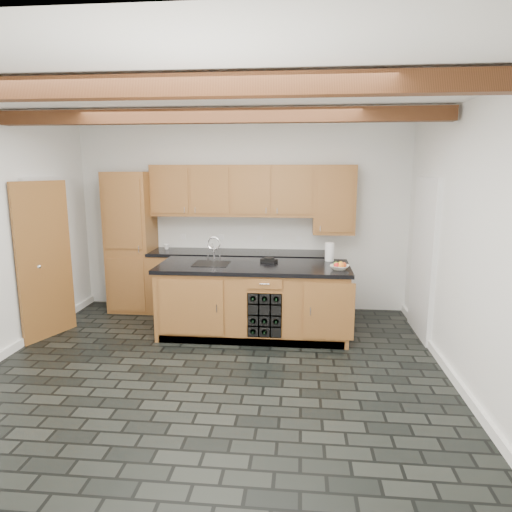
{
  "coord_description": "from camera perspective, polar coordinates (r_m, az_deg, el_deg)",
  "views": [
    {
      "loc": [
        0.89,
        -4.41,
        2.15
      ],
      "look_at": [
        0.38,
        0.8,
        1.14
      ],
      "focal_mm": 32.0,
      "sensor_mm": 36.0,
      "label": 1
    }
  ],
  "objects": [
    {
      "name": "island",
      "position": [
        5.97,
        -0.26,
        -5.5
      ],
      "size": [
        2.48,
        0.96,
        0.93
      ],
      "color": "#9D6132",
      "rests_on": "ground"
    },
    {
      "name": "room_shell",
      "position": [
        5.07,
        -5.57,
        3.78
      ],
      "size": [
        5.01,
        5.0,
        5.0
      ],
      "color": "white",
      "rests_on": "ground"
    },
    {
      "name": "fruit_bowl",
      "position": [
        5.67,
        10.41,
        -1.41
      ],
      "size": [
        0.29,
        0.29,
        0.06
      ],
      "primitive_type": "imported",
      "rotation": [
        0.0,
        0.0,
        -0.38
      ],
      "color": "white",
      "rests_on": "island"
    },
    {
      "name": "ground",
      "position": [
        4.99,
        -5.45,
        -14.69
      ],
      "size": [
        5.0,
        5.0,
        0.0
      ],
      "primitive_type": "plane",
      "color": "black",
      "rests_on": "ground"
    },
    {
      "name": "back_cabinetry",
      "position": [
        6.87,
        -5.12,
        1.06
      ],
      "size": [
        3.65,
        0.62,
        2.2
      ],
      "color": "#9D6132",
      "rests_on": "ground"
    },
    {
      "name": "kitchen_scale",
      "position": [
        6.01,
        1.63,
        -0.52
      ],
      "size": [
        0.24,
        0.19,
        0.06
      ],
      "rotation": [
        0.0,
        0.0,
        -0.42
      ],
      "color": "black",
      "rests_on": "island"
    },
    {
      "name": "faucet",
      "position": [
        5.98,
        -5.53,
        -0.59
      ],
      "size": [
        0.45,
        0.4,
        0.34
      ],
      "color": "black",
      "rests_on": "island"
    },
    {
      "name": "fruit_cluster",
      "position": [
        5.67,
        10.41,
        -1.11
      ],
      "size": [
        0.16,
        0.17,
        0.07
      ],
      "color": "#AD3C17",
      "rests_on": "fruit_bowl"
    },
    {
      "name": "mug",
      "position": [
        7.11,
        -11.13,
        1.16
      ],
      "size": [
        0.1,
        0.1,
        0.08
      ],
      "primitive_type": "imported",
      "rotation": [
        0.0,
        0.0,
        0.1
      ],
      "color": "white",
      "rests_on": "back_cabinetry"
    },
    {
      "name": "paper_towel",
      "position": [
        6.17,
        9.18,
        0.51
      ],
      "size": [
        0.12,
        0.12,
        0.24
      ],
      "primitive_type": "cylinder",
      "color": "white",
      "rests_on": "island"
    }
  ]
}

